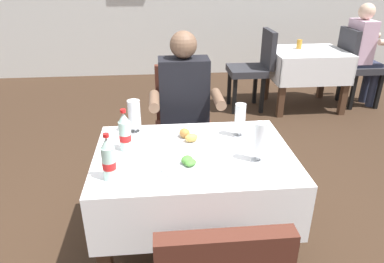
% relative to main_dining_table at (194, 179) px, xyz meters
% --- Properties ---
extents(ground_plane, '(11.00, 11.00, 0.00)m').
position_rel_main_dining_table_xyz_m(ground_plane, '(-0.14, -0.02, -0.55)').
color(ground_plane, '#382619').
extents(main_dining_table, '(1.10, 0.78, 0.72)m').
position_rel_main_dining_table_xyz_m(main_dining_table, '(0.00, 0.00, 0.00)').
color(main_dining_table, white).
rests_on(main_dining_table, ground).
extents(chair_far_diner_seat, '(0.44, 0.50, 0.97)m').
position_rel_main_dining_table_xyz_m(chair_far_diner_seat, '(0.00, 0.78, 0.01)').
color(chair_far_diner_seat, '#4C2319').
rests_on(chair_far_diner_seat, ground).
extents(seated_diner_far, '(0.50, 0.46, 1.26)m').
position_rel_main_dining_table_xyz_m(seated_diner_far, '(0.00, 0.67, 0.16)').
color(seated_diner_far, '#282D42').
rests_on(seated_diner_far, ground).
extents(plate_near_camera, '(0.25, 0.25, 0.06)m').
position_rel_main_dining_table_xyz_m(plate_near_camera, '(-0.06, -0.15, 0.19)').
color(plate_near_camera, white).
rests_on(plate_near_camera, main_dining_table).
extents(plate_far_diner, '(0.26, 0.26, 0.07)m').
position_rel_main_dining_table_xyz_m(plate_far_diner, '(-0.01, 0.14, 0.19)').
color(plate_far_diner, white).
rests_on(plate_far_diner, main_dining_table).
extents(beer_glass_left, '(0.07, 0.07, 0.22)m').
position_rel_main_dining_table_xyz_m(beer_glass_left, '(0.33, -0.13, 0.28)').
color(beer_glass_left, white).
rests_on(beer_glass_left, main_dining_table).
extents(beer_glass_middle, '(0.07, 0.07, 0.21)m').
position_rel_main_dining_table_xyz_m(beer_glass_middle, '(0.29, 0.18, 0.28)').
color(beer_glass_middle, white).
rests_on(beer_glass_middle, main_dining_table).
extents(beer_glass_right, '(0.08, 0.08, 0.21)m').
position_rel_main_dining_table_xyz_m(beer_glass_right, '(-0.34, 0.29, 0.28)').
color(beer_glass_right, white).
rests_on(beer_glass_right, main_dining_table).
extents(cola_bottle_primary, '(0.07, 0.07, 0.24)m').
position_rel_main_dining_table_xyz_m(cola_bottle_primary, '(-0.37, 0.06, 0.28)').
color(cola_bottle_primary, silver).
rests_on(cola_bottle_primary, main_dining_table).
extents(cola_bottle_secondary, '(0.07, 0.07, 0.24)m').
position_rel_main_dining_table_xyz_m(cola_bottle_secondary, '(-0.43, -0.23, 0.28)').
color(cola_bottle_secondary, silver).
rests_on(cola_bottle_secondary, main_dining_table).
extents(background_dining_table, '(0.89, 0.74, 0.72)m').
position_rel_main_dining_table_xyz_m(background_dining_table, '(1.63, 2.40, -0.01)').
color(background_dining_table, white).
rests_on(background_dining_table, ground).
extents(background_chair_left, '(0.50, 0.44, 0.97)m').
position_rel_main_dining_table_xyz_m(background_chair_left, '(0.98, 2.40, 0.01)').
color(background_chair_left, '#2D2D33').
rests_on(background_chair_left, ground).
extents(background_chair_right, '(0.50, 0.44, 0.97)m').
position_rel_main_dining_table_xyz_m(background_chair_right, '(2.29, 2.40, 0.01)').
color(background_chair_right, '#2D2D33').
rests_on(background_chair_right, ground).
extents(background_patron, '(0.46, 0.50, 1.26)m').
position_rel_main_dining_table_xyz_m(background_patron, '(2.33, 2.40, 0.16)').
color(background_patron, '#282D42').
rests_on(background_patron, ground).
extents(background_table_tumbler, '(0.06, 0.06, 0.11)m').
position_rel_main_dining_table_xyz_m(background_table_tumbler, '(1.55, 2.51, 0.23)').
color(background_table_tumbler, '#C68928').
rests_on(background_table_tumbler, background_dining_table).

